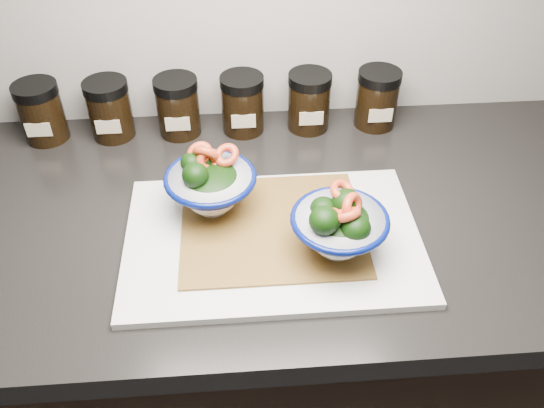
{
  "coord_description": "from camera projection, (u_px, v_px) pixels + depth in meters",
  "views": [
    {
      "loc": [
        0.12,
        0.75,
        1.53
      ],
      "look_at": [
        0.17,
        1.39,
        0.96
      ],
      "focal_mm": 38.0,
      "sensor_mm": 36.0,
      "label": 1
    }
  ],
  "objects": [
    {
      "name": "spice_jar_c",
      "position": [
        178.0,
        106.0,
        1.08
      ],
      "size": [
        0.08,
        0.08,
        0.11
      ],
      "color": "black",
      "rests_on": "countertop"
    },
    {
      "name": "spice_jar_a",
      "position": [
        41.0,
        112.0,
        1.06
      ],
      "size": [
        0.08,
        0.08,
        0.11
      ],
      "color": "black",
      "rests_on": "countertop"
    },
    {
      "name": "bamboo_mat",
      "position": [
        272.0,
        226.0,
        0.89
      ],
      "size": [
        0.28,
        0.24,
        0.0
      ],
      "primitive_type": "cube",
      "color": "olive",
      "rests_on": "cutting_board"
    },
    {
      "name": "bowl_right",
      "position": [
        339.0,
        227.0,
        0.82
      ],
      "size": [
        0.14,
        0.14,
        0.11
      ],
      "rotation": [
        0.0,
        0.0,
        -0.4
      ],
      "color": "white",
      "rests_on": "bamboo_mat"
    },
    {
      "name": "cabinet",
      "position": [
        190.0,
        376.0,
        1.24
      ],
      "size": [
        3.43,
        0.58,
        0.86
      ],
      "primitive_type": "cube",
      "color": "black",
      "rests_on": "ground"
    },
    {
      "name": "countertop",
      "position": [
        165.0,
        224.0,
        0.95
      ],
      "size": [
        3.5,
        0.6,
        0.04
      ],
      "primitive_type": "cube",
      "color": "black",
      "rests_on": "cabinet"
    },
    {
      "name": "spice_jar_f",
      "position": [
        377.0,
        98.0,
        1.1
      ],
      "size": [
        0.08,
        0.08,
        0.11
      ],
      "color": "black",
      "rests_on": "countertop"
    },
    {
      "name": "spice_jar_e",
      "position": [
        309.0,
        101.0,
        1.09
      ],
      "size": [
        0.08,
        0.08,
        0.11
      ],
      "color": "black",
      "rests_on": "countertop"
    },
    {
      "name": "spice_jar_b",
      "position": [
        110.0,
        109.0,
        1.07
      ],
      "size": [
        0.08,
        0.08,
        0.11
      ],
      "color": "black",
      "rests_on": "countertop"
    },
    {
      "name": "spice_jar_d",
      "position": [
        243.0,
        104.0,
        1.08
      ],
      "size": [
        0.08,
        0.08,
        0.11
      ],
      "color": "black",
      "rests_on": "countertop"
    },
    {
      "name": "bowl_left",
      "position": [
        210.0,
        185.0,
        0.89
      ],
      "size": [
        0.14,
        0.14,
        0.11
      ],
      "rotation": [
        0.0,
        0.0,
        -0.36
      ],
      "color": "white",
      "rests_on": "bamboo_mat"
    },
    {
      "name": "cutting_board",
      "position": [
        273.0,
        239.0,
        0.88
      ],
      "size": [
        0.45,
        0.3,
        0.01
      ],
      "primitive_type": "cube",
      "color": "silver",
      "rests_on": "countertop"
    }
  ]
}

